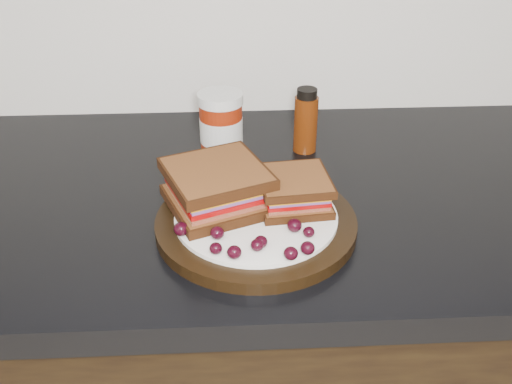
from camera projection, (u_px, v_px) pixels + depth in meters
countertop at (194, 200)px, 0.90m from camera, size 3.98×0.60×0.04m
plate at (256, 223)px, 0.80m from camera, size 0.28×0.28×0.02m
sandwich_left at (217, 187)px, 0.79m from camera, size 0.17×0.17×0.06m
sandwich_right at (294, 191)px, 0.80m from camera, size 0.11×0.11×0.04m
grape_0 at (181, 229)px, 0.74m from camera, size 0.02×0.02×0.02m
grape_1 at (217, 233)px, 0.74m from camera, size 0.02×0.02×0.02m
grape_2 at (216, 248)px, 0.71m from camera, size 0.02×0.02×0.02m
grape_3 at (234, 252)px, 0.70m from camera, size 0.02×0.02×0.02m
grape_4 at (257, 245)px, 0.71m from camera, size 0.02×0.02×0.02m
grape_5 at (261, 242)px, 0.72m from camera, size 0.02×0.02×0.02m
grape_6 at (291, 253)px, 0.70m from camera, size 0.02×0.02×0.02m
grape_7 at (308, 248)px, 0.71m from camera, size 0.02×0.02×0.02m
grape_8 at (309, 232)px, 0.74m from camera, size 0.02×0.02×0.01m
grape_9 at (294, 225)px, 0.75m from camera, size 0.02×0.02×0.02m
grape_10 at (315, 208)px, 0.79m from camera, size 0.02×0.02×0.02m
grape_11 at (313, 205)px, 0.79m from camera, size 0.02×0.02×0.02m
grape_12 at (305, 198)px, 0.81m from camera, size 0.02×0.02×0.01m
grape_13 at (288, 186)px, 0.84m from camera, size 0.02×0.02×0.01m
grape_14 at (217, 193)px, 0.82m from camera, size 0.02×0.02×0.02m
grape_15 at (212, 200)px, 0.80m from camera, size 0.02×0.02×0.02m
grape_16 at (195, 208)px, 0.78m from camera, size 0.02×0.02×0.02m
grape_17 at (202, 215)px, 0.77m from camera, size 0.02×0.02×0.02m
grape_18 at (205, 193)px, 0.82m from camera, size 0.02×0.02×0.02m
grape_19 at (209, 195)px, 0.81m from camera, size 0.02×0.02×0.02m
grape_20 at (208, 215)px, 0.77m from camera, size 0.02×0.02×0.02m
condiment_jar at (221, 125)px, 0.96m from camera, size 0.09×0.09×0.11m
oil_bottle at (306, 120)px, 0.98m from camera, size 0.05×0.05×0.11m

